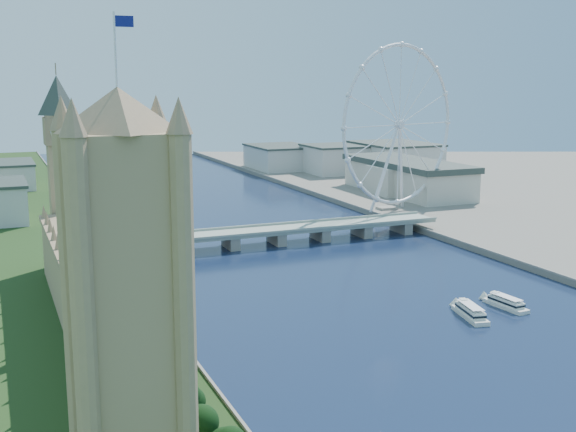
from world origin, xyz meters
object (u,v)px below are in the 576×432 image
tour_boat_near (470,317)px  tour_boat_far (506,308)px  victoria_tower (125,282)px  london_eye (399,126)px

tour_boat_near → tour_boat_far: (23.06, 4.98, 0.00)m
tour_boat_near → tour_boat_far: bearing=24.6°
victoria_tower → tour_boat_far: (182.33, 85.39, -54.49)m
london_eye → tour_boat_near: size_ratio=4.43×
victoria_tower → london_eye: bearing=49.6°
tour_boat_far → tour_boat_near: bearing=-172.7°
london_eye → tour_boat_far: 236.49m
victoria_tower → london_eye: size_ratio=0.90×
victoria_tower → london_eye: (254.98, 300.08, 13.03)m
tour_boat_near → victoria_tower: bearing=-140.9°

